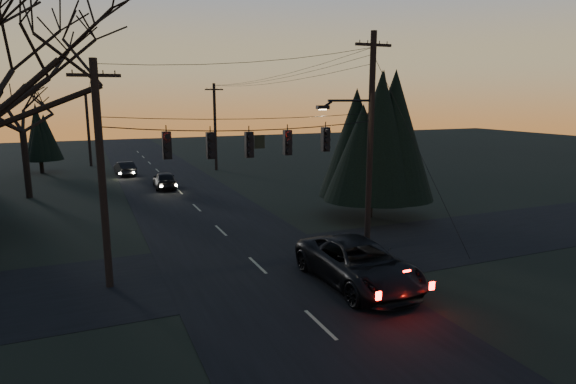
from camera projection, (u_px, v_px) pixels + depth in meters
name	position (u px, v px, depth m)	size (l,w,h in m)	color
main_road	(204.00, 215.00, 29.78)	(8.00, 120.00, 0.02)	black
cross_road	(258.00, 265.00, 20.75)	(60.00, 7.00, 0.02)	black
utility_pole_right	(367.00, 250.00, 22.86)	(5.00, 0.30, 10.00)	black
utility_pole_left	(110.00, 287.00, 18.45)	(1.80, 0.30, 8.50)	black
utility_pole_far_r	(216.00, 170.00, 48.15)	(1.80, 0.30, 8.50)	black
utility_pole_far_l	(91.00, 166.00, 50.97)	(0.30, 0.30, 8.00)	black
span_signal_assembly	(250.00, 143.00, 19.63)	(11.50, 0.44, 1.52)	black
evergreen_right	(372.00, 144.00, 28.40)	(4.94, 4.94, 7.69)	black
bare_tree_dist	(20.00, 105.00, 33.55)	(6.12, 6.12, 9.47)	black
evergreen_dist	(39.00, 137.00, 45.47)	(3.40, 3.40, 5.81)	black
suv_near	(358.00, 264.00, 18.48)	(2.83, 6.14, 1.71)	black
sedan_oncoming_a	(165.00, 180.00, 38.26)	(1.62, 4.02, 1.37)	black
sedan_oncoming_b	(125.00, 169.00, 44.68)	(1.36, 3.89, 1.28)	black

